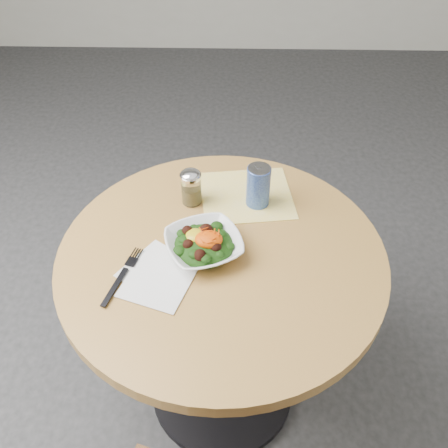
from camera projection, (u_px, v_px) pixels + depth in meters
ground at (222, 389)px, 1.87m from camera, size 6.00×6.00×0.00m
table at (222, 297)px, 1.50m from camera, size 0.90×0.90×0.75m
cloth_napkin at (246, 195)px, 1.53m from camera, size 0.30×0.29×0.00m
paper_napkins at (158, 276)px, 1.30m from camera, size 0.23×0.26×0.00m
salad_bowl at (204, 245)px, 1.34m from camera, size 0.26×0.26×0.08m
fork at (123, 274)px, 1.29m from camera, size 0.08×0.20×0.00m
spice_shaker at (191, 187)px, 1.48m from camera, size 0.06×0.06×0.11m
beverage_can at (258, 186)px, 1.46m from camera, size 0.07×0.07×0.14m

